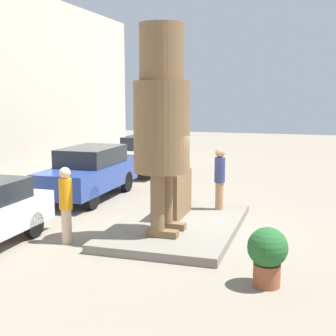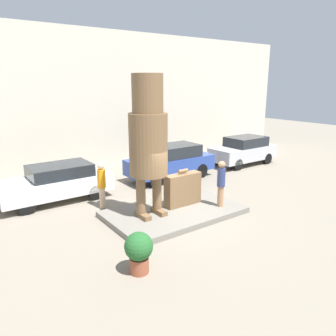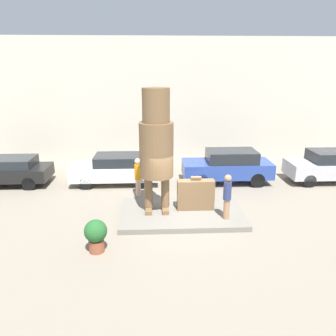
% 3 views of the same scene
% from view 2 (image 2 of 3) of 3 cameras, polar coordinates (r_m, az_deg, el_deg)
% --- Properties ---
extents(ground_plane, '(60.00, 60.00, 0.00)m').
position_cam_2_polar(ground_plane, '(12.08, 1.03, -8.10)').
color(ground_plane, gray).
extents(pedestal, '(4.80, 2.96, 0.20)m').
position_cam_2_polar(pedestal, '(12.04, 1.03, -7.67)').
color(pedestal, slate).
rests_on(pedestal, ground_plane).
extents(building_backdrop, '(28.00, 0.60, 7.29)m').
position_cam_2_polar(building_backdrop, '(17.72, -13.77, 10.95)').
color(building_backdrop, beige).
rests_on(building_backdrop, ground_plane).
extents(statue_figure, '(1.29, 1.29, 4.76)m').
position_cam_2_polar(statue_figure, '(10.82, -3.48, 5.64)').
color(statue_figure, brown).
rests_on(statue_figure, pedestal).
extents(giant_suitcase, '(1.46, 0.42, 1.39)m').
position_cam_2_polar(giant_suitcase, '(12.27, 2.59, -3.72)').
color(giant_suitcase, brown).
rests_on(giant_suitcase, pedestal).
extents(tourist, '(0.30, 0.30, 1.74)m').
position_cam_2_polar(tourist, '(12.16, 9.23, -2.39)').
color(tourist, '#A87A56').
rests_on(tourist, pedestal).
extents(parked_car_white, '(4.34, 1.75, 1.49)m').
position_cam_2_polar(parked_car_white, '(13.93, -18.79, -2.32)').
color(parked_car_white, silver).
rests_on(parked_car_white, ground_plane).
extents(parked_car_blue, '(4.43, 1.72, 1.68)m').
position_cam_2_polar(parked_car_blue, '(16.23, 0.56, 1.21)').
color(parked_car_blue, '#284293').
rests_on(parked_car_blue, ground_plane).
extents(parked_car_silver, '(4.05, 1.75, 1.62)m').
position_cam_2_polar(parked_car_silver, '(19.62, 13.04, 3.07)').
color(parked_car_silver, '#B7B7BC').
rests_on(parked_car_silver, ground_plane).
extents(planter_pot, '(0.73, 0.73, 1.09)m').
position_cam_2_polar(planter_pot, '(8.47, -5.11, -14.07)').
color(planter_pot, brown).
rests_on(planter_pot, ground_plane).
extents(worker_hivis, '(0.30, 0.30, 1.78)m').
position_cam_2_polar(worker_hivis, '(12.68, -11.48, -2.60)').
color(worker_hivis, beige).
rests_on(worker_hivis, ground_plane).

